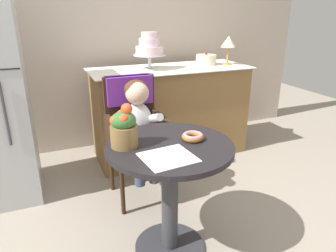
{
  "coord_description": "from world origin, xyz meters",
  "views": [
    {
      "loc": [
        -0.61,
        -1.46,
        1.42
      ],
      "look_at": [
        0.05,
        0.15,
        0.77
      ],
      "focal_mm": 33.11,
      "sensor_mm": 36.0,
      "label": 1
    }
  ],
  "objects_px": {
    "wicker_chair": "(133,118)",
    "table_lamp": "(228,43)",
    "round_layer_cake": "(206,60)",
    "donut_front": "(193,136)",
    "flower_vase": "(124,128)",
    "seated_child": "(139,120)",
    "tiered_cake_stand": "(149,48)",
    "cafe_table": "(170,178)"
  },
  "relations": [
    {
      "from": "round_layer_cake",
      "to": "cafe_table",
      "type": "bearing_deg",
      "value": -125.59
    },
    {
      "from": "donut_front",
      "to": "flower_vase",
      "type": "bearing_deg",
      "value": 170.95
    },
    {
      "from": "table_lamp",
      "to": "flower_vase",
      "type": "bearing_deg",
      "value": -139.79
    },
    {
      "from": "seated_child",
      "to": "round_layer_cake",
      "type": "xyz_separation_m",
      "value": [
        0.96,
        0.76,
        0.27
      ]
    },
    {
      "from": "cafe_table",
      "to": "seated_child",
      "type": "relative_size",
      "value": 0.99
    },
    {
      "from": "seated_child",
      "to": "tiered_cake_stand",
      "type": "bearing_deg",
      "value": 64.86
    },
    {
      "from": "wicker_chair",
      "to": "donut_front",
      "type": "relative_size",
      "value": 7.38
    },
    {
      "from": "cafe_table",
      "to": "seated_child",
      "type": "bearing_deg",
      "value": 90.09
    },
    {
      "from": "donut_front",
      "to": "flower_vase",
      "type": "height_order",
      "value": "flower_vase"
    },
    {
      "from": "cafe_table",
      "to": "wicker_chair",
      "type": "xyz_separation_m",
      "value": [
        -0.0,
        0.73,
        0.13
      ]
    },
    {
      "from": "seated_child",
      "to": "flower_vase",
      "type": "bearing_deg",
      "value": -115.31
    },
    {
      "from": "seated_child",
      "to": "donut_front",
      "type": "height_order",
      "value": "seated_child"
    },
    {
      "from": "tiered_cake_stand",
      "to": "table_lamp",
      "type": "height_order",
      "value": "tiered_cake_stand"
    },
    {
      "from": "cafe_table",
      "to": "wicker_chair",
      "type": "height_order",
      "value": "wicker_chair"
    },
    {
      "from": "wicker_chair",
      "to": "table_lamp",
      "type": "height_order",
      "value": "table_lamp"
    },
    {
      "from": "cafe_table",
      "to": "table_lamp",
      "type": "height_order",
      "value": "table_lamp"
    },
    {
      "from": "round_layer_cake",
      "to": "table_lamp",
      "type": "bearing_deg",
      "value": -22.77
    },
    {
      "from": "cafe_table",
      "to": "flower_vase",
      "type": "height_order",
      "value": "flower_vase"
    },
    {
      "from": "seated_child",
      "to": "table_lamp",
      "type": "relative_size",
      "value": 2.55
    },
    {
      "from": "tiered_cake_stand",
      "to": "wicker_chair",
      "type": "bearing_deg",
      "value": -120.9
    },
    {
      "from": "wicker_chair",
      "to": "seated_child",
      "type": "distance_m",
      "value": 0.16
    },
    {
      "from": "donut_front",
      "to": "table_lamp",
      "type": "xyz_separation_m",
      "value": [
        1.01,
        1.24,
        0.38
      ]
    },
    {
      "from": "seated_child",
      "to": "table_lamp",
      "type": "xyz_separation_m",
      "value": [
        1.16,
        0.67,
        0.44
      ]
    },
    {
      "from": "round_layer_cake",
      "to": "table_lamp",
      "type": "distance_m",
      "value": 0.27
    },
    {
      "from": "tiered_cake_stand",
      "to": "table_lamp",
      "type": "distance_m",
      "value": 0.82
    },
    {
      "from": "wicker_chair",
      "to": "flower_vase",
      "type": "height_order",
      "value": "flower_vase"
    },
    {
      "from": "tiered_cake_stand",
      "to": "cafe_table",
      "type": "bearing_deg",
      "value": -104.56
    },
    {
      "from": "wicker_chair",
      "to": "flower_vase",
      "type": "relative_size",
      "value": 3.92
    },
    {
      "from": "donut_front",
      "to": "flower_vase",
      "type": "xyz_separation_m",
      "value": [
        -0.39,
        0.06,
        0.09
      ]
    },
    {
      "from": "wicker_chair",
      "to": "cafe_table",
      "type": "bearing_deg",
      "value": -93.6
    },
    {
      "from": "donut_front",
      "to": "table_lamp",
      "type": "distance_m",
      "value": 1.64
    },
    {
      "from": "cafe_table",
      "to": "seated_child",
      "type": "height_order",
      "value": "seated_child"
    },
    {
      "from": "cafe_table",
      "to": "flower_vase",
      "type": "bearing_deg",
      "value": 163.47
    },
    {
      "from": "cafe_table",
      "to": "tiered_cake_stand",
      "type": "bearing_deg",
      "value": 75.44
    },
    {
      "from": "tiered_cake_stand",
      "to": "round_layer_cake",
      "type": "xyz_separation_m",
      "value": [
        0.62,
        0.03,
        -0.15
      ]
    },
    {
      "from": "donut_front",
      "to": "round_layer_cake",
      "type": "bearing_deg",
      "value": 58.61
    },
    {
      "from": "cafe_table",
      "to": "round_layer_cake",
      "type": "height_order",
      "value": "round_layer_cake"
    },
    {
      "from": "wicker_chair",
      "to": "seated_child",
      "type": "relative_size",
      "value": 1.31
    },
    {
      "from": "flower_vase",
      "to": "tiered_cake_stand",
      "type": "xyz_separation_m",
      "value": [
        0.58,
        1.23,
        0.27
      ]
    },
    {
      "from": "cafe_table",
      "to": "round_layer_cake",
      "type": "distance_m",
      "value": 1.7
    },
    {
      "from": "wicker_chair",
      "to": "donut_front",
      "type": "bearing_deg",
      "value": -82.15
    },
    {
      "from": "round_layer_cake",
      "to": "donut_front",
      "type": "bearing_deg",
      "value": -121.39
    }
  ]
}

